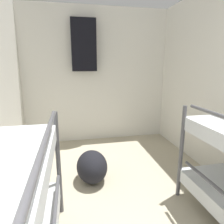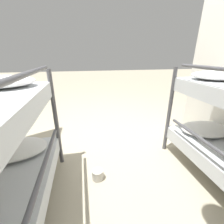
# 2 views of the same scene
# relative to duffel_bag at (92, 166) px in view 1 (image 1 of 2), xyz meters

# --- Properties ---
(wall_back) EXTENTS (2.85, 0.06, 2.51)m
(wall_back) POSITION_rel_duffel_bag_xyz_m (0.28, 1.53, 1.06)
(wall_back) COLOR silver
(wall_back) RESTS_ON ground_plane
(duffel_bag) EXTENTS (0.39, 0.52, 0.39)m
(duffel_bag) POSITION_rel_duffel_bag_xyz_m (0.00, 0.00, 0.00)
(duffel_bag) COLOR black
(duffel_bag) RESTS_ON ground_plane
(hanging_coat) EXTENTS (0.44, 0.12, 0.90)m
(hanging_coat) POSITION_rel_duffel_bag_xyz_m (0.04, 1.38, 1.62)
(hanging_coat) COLOR black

